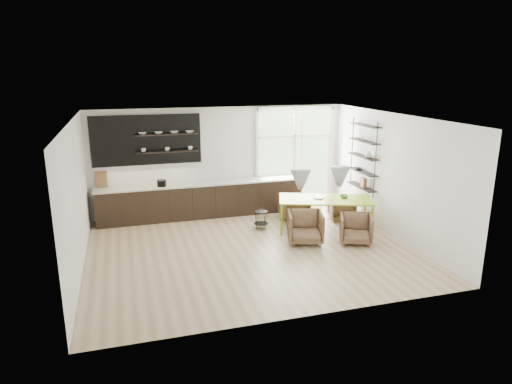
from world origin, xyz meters
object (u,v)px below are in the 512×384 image
armchair_front_right (356,229)px  dining_table (325,201)px  armchair_front_left (305,227)px  wire_stool (261,217)px  armchair_back_right (342,208)px  armchair_back_left (294,207)px

armchair_front_right → dining_table: bearing=133.5°
armchair_front_left → armchair_front_right: size_ratio=1.10×
dining_table → armchair_front_right: bearing=-51.2°
armchair_front_left → armchair_front_right: 1.16m
armchair_front_left → wire_stool: bearing=135.4°
dining_table → armchair_back_right: (0.82, 0.70, -0.46)m
wire_stool → armchair_back_left: bearing=24.4°
armchair_back_left → armchair_front_left: size_ratio=0.90×
armchair_front_left → armchair_back_right: bearing=55.4°
armchair_back_right → wire_stool: (-2.28, -0.11, -0.01)m
armchair_front_right → wire_stool: (-1.80, 1.55, -0.05)m
armchair_back_right → armchair_front_right: size_ratio=0.90×
armchair_front_left → armchair_back_left: bearing=92.9°
armchair_back_right → dining_table: bearing=53.4°
dining_table → armchair_back_right: bearing=59.6°
wire_stool → armchair_front_right: bearing=-40.7°
armchair_back_right → armchair_front_left: size_ratio=0.83×
armchair_back_left → armchair_front_right: size_ratio=0.98×
dining_table → wire_stool: size_ratio=5.49×
armchair_back_left → armchair_front_right: armchair_front_right is taller
armchair_back_right → armchair_front_right: bearing=87.0°
armchair_back_left → wire_stool: 1.18m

